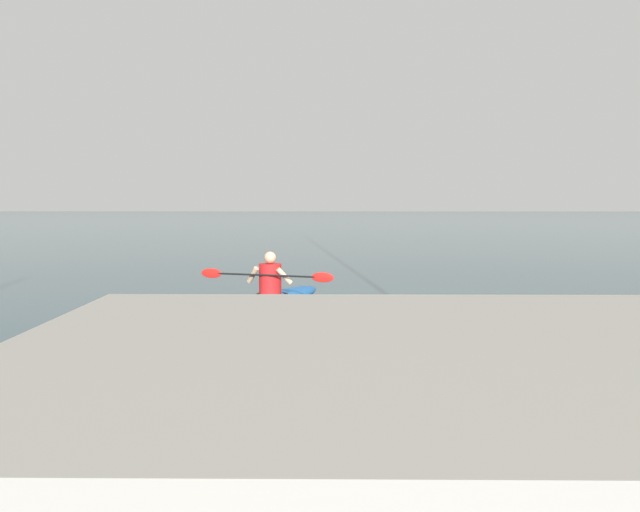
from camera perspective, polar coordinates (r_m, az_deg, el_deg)
name	(u,v)px	position (r m, az deg, el deg)	size (l,w,h in m)	color
ground_plane	(366,317)	(12.87, 3.45, -4.57)	(160.00, 160.00, 0.00)	#334C56
kayak	(272,302)	(13.61, -3.58, -3.41)	(1.97, 4.32, 0.30)	#1959A5
kayaker	(270,277)	(13.46, -3.75, -1.53)	(2.37, 0.82, 0.75)	red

